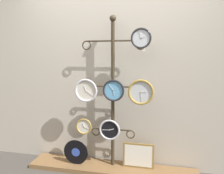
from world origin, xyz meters
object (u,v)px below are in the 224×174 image
(display_stand, at_px, (113,117))
(clock_middle_center, at_px, (114,90))
(vinyl_record, at_px, (76,152))
(clock_top_right, at_px, (141,38))
(clock_middle_left, at_px, (86,91))
(clock_bottom_center, at_px, (110,130))
(clock_bottom_left, at_px, (84,126))
(picture_frame, at_px, (138,156))
(clock_middle_right, at_px, (141,92))

(display_stand, distance_m, clock_middle_center, 0.38)
(clock_middle_center, bearing_deg, display_stand, 107.53)
(clock_middle_center, height_order, vinyl_record, clock_middle_center)
(clock_top_right, height_order, vinyl_record, clock_top_right)
(display_stand, height_order, clock_middle_center, display_stand)
(clock_middle_left, xyz_separation_m, clock_bottom_center, (0.30, 0.02, -0.50))
(clock_middle_center, height_order, clock_bottom_left, clock_middle_center)
(clock_bottom_center, height_order, picture_frame, clock_bottom_center)
(clock_bottom_left, xyz_separation_m, picture_frame, (0.70, 0.08, -0.37))
(clock_middle_right, bearing_deg, clock_middle_left, -178.10)
(display_stand, bearing_deg, picture_frame, -2.16)
(clock_bottom_center, bearing_deg, clock_bottom_left, 179.49)
(clock_bottom_left, bearing_deg, clock_middle_left, -29.51)
(clock_middle_right, bearing_deg, display_stand, 165.70)
(clock_bottom_center, distance_m, vinyl_record, 0.58)
(display_stand, xyz_separation_m, clock_bottom_left, (-0.36, -0.09, -0.12))
(display_stand, relative_size, clock_middle_center, 7.28)
(display_stand, distance_m, clock_bottom_left, 0.39)
(clock_middle_left, relative_size, clock_bottom_left, 1.40)
(clock_top_right, height_order, clock_middle_center, clock_top_right)
(display_stand, relative_size, clock_bottom_left, 9.39)
(clock_middle_left, bearing_deg, clock_middle_right, 1.90)
(clock_top_right, bearing_deg, picture_frame, 100.40)
(clock_middle_center, relative_size, clock_bottom_left, 1.29)
(clock_bottom_left, height_order, vinyl_record, clock_bottom_left)
(display_stand, bearing_deg, clock_middle_left, -160.14)
(clock_bottom_left, bearing_deg, clock_bottom_center, -0.51)
(clock_bottom_left, distance_m, picture_frame, 0.80)
(clock_top_right, distance_m, picture_frame, 1.48)
(clock_top_right, distance_m, clock_middle_center, 0.70)
(clock_middle_left, xyz_separation_m, clock_bottom_left, (-0.05, 0.03, -0.48))
(clock_middle_center, xyz_separation_m, clock_middle_right, (0.34, -0.01, -0.01))
(clock_bottom_left, distance_m, clock_bottom_center, 0.34)
(clock_top_right, bearing_deg, clock_middle_left, -177.86)
(display_stand, relative_size, clock_middle_left, 6.73)
(clock_middle_center, bearing_deg, clock_top_right, -0.80)
(clock_middle_left, bearing_deg, clock_top_right, 2.14)
(clock_middle_left, distance_m, vinyl_record, 0.86)
(clock_middle_left, distance_m, picture_frame, 1.08)
(clock_top_right, distance_m, clock_middle_right, 0.63)
(clock_middle_left, distance_m, clock_middle_center, 0.35)
(vinyl_record, relative_size, picture_frame, 0.85)
(display_stand, height_order, clock_middle_right, display_stand)
(clock_middle_right, distance_m, clock_bottom_left, 0.87)
(clock_middle_left, distance_m, clock_bottom_center, 0.58)
(vinyl_record, xyz_separation_m, picture_frame, (0.82, 0.09, -0.00))
(display_stand, xyz_separation_m, vinyl_record, (-0.48, -0.10, -0.48))
(display_stand, relative_size, clock_top_right, 8.32)
(display_stand, xyz_separation_m, clock_middle_right, (0.36, -0.09, 0.36))
(clock_bottom_left, height_order, picture_frame, clock_bottom_left)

